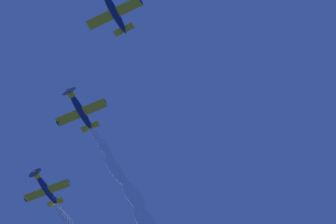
% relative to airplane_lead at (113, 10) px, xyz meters
% --- Properties ---
extents(airplane_lead, '(8.17, 7.92, 2.65)m').
position_rel_airplane_lead_xyz_m(airplane_lead, '(0.00, 0.00, 0.00)').
color(airplane_lead, navy).
extents(airplane_left_wingman, '(8.17, 7.91, 2.76)m').
position_rel_airplane_lead_xyz_m(airplane_left_wingman, '(1.27, -18.59, -1.02)').
color(airplane_left_wingman, navy).
extents(airplane_right_wingman, '(8.17, 7.87, 2.76)m').
position_rel_airplane_lead_xyz_m(airplane_right_wingman, '(3.96, -37.49, -0.26)').
color(airplane_right_wingman, navy).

